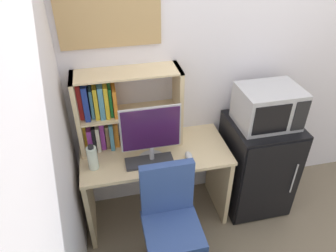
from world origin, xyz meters
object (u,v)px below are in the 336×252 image
object	(u,v)px
microwave	(268,106)
wall_corkboard	(109,11)
computer_mouse	(189,155)
keyboard	(149,161)
monitor	(151,133)
desk_chair	(171,228)
mini_fridge	(256,164)
water_bottle	(93,158)
hutch_bookshelf	(112,110)

from	to	relation	value
microwave	wall_corkboard	bearing A→B (deg)	166.38
computer_mouse	keyboard	bearing A→B (deg)	178.52
computer_mouse	wall_corkboard	xyz separation A→B (m)	(-0.48, 0.40, 1.02)
monitor	desk_chair	distance (m)	0.72
keyboard	microwave	size ratio (longest dim) A/B	0.76
computer_mouse	mini_fridge	xyz separation A→B (m)	(0.68, 0.11, -0.32)
monitor	keyboard	size ratio (longest dim) A/B	1.30
keyboard	wall_corkboard	bearing A→B (deg)	114.13
monitor	mini_fridge	world-z (taller)	monitor
water_bottle	mini_fridge	xyz separation A→B (m)	(1.41, 0.07, -0.40)
keyboard	wall_corkboard	world-z (taller)	wall_corkboard
water_bottle	microwave	distance (m)	1.42
desk_chair	wall_corkboard	bearing A→B (deg)	108.68
desk_chair	water_bottle	bearing A→B (deg)	140.95
hutch_bookshelf	water_bottle	distance (m)	0.39
mini_fridge	monitor	bearing A→B (deg)	-175.05
hutch_bookshelf	water_bottle	xyz separation A→B (m)	(-0.18, -0.26, -0.23)
hutch_bookshelf	wall_corkboard	bearing A→B (deg)	60.48
hutch_bookshelf	computer_mouse	bearing A→B (deg)	-28.82
mini_fridge	desk_chair	world-z (taller)	desk_chair
hutch_bookshelf	monitor	size ratio (longest dim) A/B	1.70
keyboard	mini_fridge	size ratio (longest dim) A/B	0.41
monitor	mini_fridge	xyz separation A→B (m)	(0.97, 0.08, -0.56)
water_bottle	desk_chair	world-z (taller)	water_bottle
monitor	computer_mouse	distance (m)	0.37
desk_chair	wall_corkboard	world-z (taller)	wall_corkboard
water_bottle	mini_fridge	size ratio (longest dim) A/B	0.23
computer_mouse	microwave	world-z (taller)	microwave
keyboard	mini_fridge	world-z (taller)	mini_fridge
computer_mouse	desk_chair	size ratio (longest dim) A/B	0.10
mini_fridge	hutch_bookshelf	bearing A→B (deg)	171.41
wall_corkboard	desk_chair	bearing A→B (deg)	-71.32
hutch_bookshelf	computer_mouse	distance (m)	0.69
mini_fridge	microwave	distance (m)	0.61
mini_fridge	computer_mouse	bearing A→B (deg)	-170.57
microwave	water_bottle	bearing A→B (deg)	-176.94
monitor	computer_mouse	size ratio (longest dim) A/B	5.12
hutch_bookshelf	monitor	bearing A→B (deg)	-46.43
monitor	computer_mouse	xyz separation A→B (m)	(0.29, -0.03, -0.24)
computer_mouse	wall_corkboard	distance (m)	1.20
hutch_bookshelf	computer_mouse	size ratio (longest dim) A/B	8.68
monitor	computer_mouse	bearing A→B (deg)	-5.86
computer_mouse	mini_fridge	distance (m)	0.76
mini_fridge	desk_chair	distance (m)	1.03
mini_fridge	desk_chair	bearing A→B (deg)	-152.31
desk_chair	keyboard	bearing A→B (deg)	102.54
desk_chair	hutch_bookshelf	bearing A→B (deg)	115.45
keyboard	computer_mouse	bearing A→B (deg)	-1.48
computer_mouse	microwave	xyz separation A→B (m)	(0.68, 0.12, 0.29)
hutch_bookshelf	computer_mouse	world-z (taller)	hutch_bookshelf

